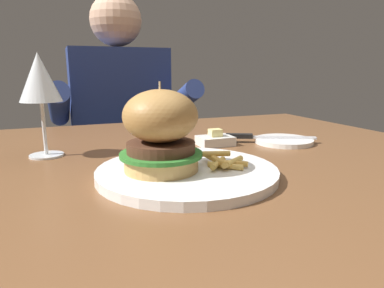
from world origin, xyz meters
TOP-DOWN VIEW (x-y plane):
  - dining_table at (0.00, 0.00)m, footprint 1.19×0.95m
  - main_plate at (-0.02, -0.11)m, footprint 0.28×0.28m
  - burger_sandwich at (-0.06, -0.11)m, footprint 0.12×0.12m
  - fries_pile at (0.03, -0.12)m, footprint 0.09×0.08m
  - wine_glass at (-0.23, 0.11)m, footprint 0.08×0.08m
  - bread_plate at (0.27, 0.04)m, footprint 0.13×0.13m
  - table_knife at (0.22, 0.06)m, footprint 0.19×0.10m
  - butter_dish at (0.11, 0.08)m, footprint 0.08×0.06m
  - diner_person at (0.02, 0.75)m, footprint 0.51×0.36m

SIDE VIEW (x-z plane):
  - diner_person at x=0.02m, z-range -0.02..1.15m
  - dining_table at x=0.00m, z-range 0.28..1.02m
  - bread_plate at x=0.27m, z-range 0.74..0.75m
  - main_plate at x=-0.02m, z-range 0.74..0.75m
  - butter_dish at x=0.11m, z-range 0.73..0.77m
  - table_knife at x=0.22m, z-range 0.75..0.76m
  - fries_pile at x=0.03m, z-range 0.75..0.77m
  - burger_sandwich at x=-0.06m, z-range 0.75..0.88m
  - wine_glass at x=-0.23m, z-range 0.79..0.98m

